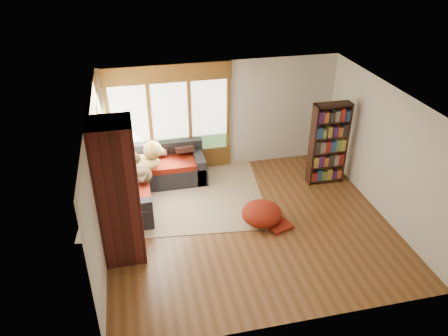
{
  "coord_description": "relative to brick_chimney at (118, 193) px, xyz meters",
  "views": [
    {
      "loc": [
        -2.01,
        -6.71,
        5.28
      ],
      "look_at": [
        -0.35,
        0.69,
        0.95
      ],
      "focal_mm": 35.0,
      "sensor_mm": 36.0,
      "label": 1
    }
  ],
  "objects": [
    {
      "name": "wall_back",
      "position": [
        2.4,
        2.85,
        0.0
      ],
      "size": [
        5.5,
        0.04,
        2.6
      ],
      "primitive_type": "cube",
      "color": "silver",
      "rests_on": "ground"
    },
    {
      "name": "windows_back",
      "position": [
        1.2,
        2.82,
        0.05
      ],
      "size": [
        2.82,
        0.1,
        1.9
      ],
      "color": "brown",
      "rests_on": "wall_back"
    },
    {
      "name": "roller_blind",
      "position": [
        -0.29,
        2.38,
        0.45
      ],
      "size": [
        0.03,
        0.72,
        0.9
      ],
      "primitive_type": "cube",
      "color": "#75975E",
      "rests_on": "wall_left"
    },
    {
      "name": "bookshelf",
      "position": [
        4.54,
        1.58,
        -0.35
      ],
      "size": [
        0.82,
        0.27,
        1.91
      ],
      "color": "black",
      "rests_on": "ground"
    },
    {
      "name": "ceiling",
      "position": [
        2.4,
        0.35,
        1.3
      ],
      "size": [
        5.5,
        5.5,
        0.0
      ],
      "primitive_type": "plane",
      "color": "white"
    },
    {
      "name": "windows_left",
      "position": [
        -0.32,
        1.55,
        0.05
      ],
      "size": [
        0.1,
        2.62,
        1.9
      ],
      "color": "brown",
      "rests_on": "wall_left"
    },
    {
      "name": "brick_chimney",
      "position": [
        0.0,
        0.0,
        0.0
      ],
      "size": [
        0.7,
        0.7,
        2.6
      ],
      "primitive_type": "cube",
      "color": "#471914",
      "rests_on": "ground"
    },
    {
      "name": "dog_brindle",
      "position": [
        0.36,
        1.71,
        -0.54
      ],
      "size": [
        0.71,
        0.89,
        0.44
      ],
      "rotation": [
        0.0,
        0.0,
        1.91
      ],
      "color": "black",
      "rests_on": "sectional_sofa"
    },
    {
      "name": "wall_left",
      "position": [
        -0.35,
        0.35,
        0.0
      ],
      "size": [
        0.04,
        5.0,
        2.6
      ],
      "primitive_type": "cube",
      "color": "silver",
      "rests_on": "ground"
    },
    {
      "name": "sectional_sofa",
      "position": [
        0.45,
        2.05,
        -1.0
      ],
      "size": [
        2.2,
        2.2,
        0.8
      ],
      "rotation": [
        0.0,
        0.0,
        -0.06
      ],
      "color": "black",
      "rests_on": "ground"
    },
    {
      "name": "pouf",
      "position": [
        2.66,
        0.36,
        -1.07
      ],
      "size": [
        0.96,
        0.96,
        0.43
      ],
      "primitive_type": "ellipsoid",
      "rotation": [
        0.0,
        0.0,
        0.24
      ],
      "color": "maroon",
      "rests_on": "area_rug"
    },
    {
      "name": "dog_tan",
      "position": [
        0.44,
        1.99,
        -0.48
      ],
      "size": [
        1.11,
        0.78,
        0.57
      ],
      "rotation": [
        0.0,
        0.0,
        0.16
      ],
      "color": "olive",
      "rests_on": "sectional_sofa"
    },
    {
      "name": "wall_front",
      "position": [
        2.4,
        -2.15,
        0.0
      ],
      "size": [
        5.5,
        0.04,
        2.6
      ],
      "primitive_type": "cube",
      "color": "silver",
      "rests_on": "ground"
    },
    {
      "name": "area_rug",
      "position": [
        1.08,
        1.72,
        -1.29
      ],
      "size": [
        4.06,
        3.26,
        0.01
      ],
      "primitive_type": "cube",
      "rotation": [
        0.0,
        0.0,
        -0.1
      ],
      "color": "beige",
      "rests_on": "ground"
    },
    {
      "name": "floor",
      "position": [
        2.4,
        0.35,
        -1.3
      ],
      "size": [
        5.5,
        5.5,
        0.0
      ],
      "primitive_type": "plane",
      "color": "brown",
      "rests_on": "ground"
    },
    {
      "name": "wall_right",
      "position": [
        5.15,
        0.35,
        0.0
      ],
      "size": [
        0.04,
        5.0,
        2.6
      ],
      "primitive_type": "cube",
      "color": "silver",
      "rests_on": "ground"
    },
    {
      "name": "throw_pillows",
      "position": [
        0.53,
        2.1,
        -0.55
      ],
      "size": [
        1.98,
        1.68,
        0.45
      ],
      "color": "#321C17",
      "rests_on": "sectional_sofa"
    }
  ]
}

